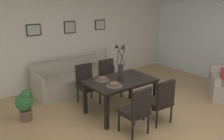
{
  "coord_description": "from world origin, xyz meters",
  "views": [
    {
      "loc": [
        -2.81,
        -2.63,
        2.39
      ],
      "look_at": [
        0.05,
        1.25,
        0.88
      ],
      "focal_mm": 37.06,
      "sensor_mm": 36.0,
      "label": 1
    }
  ],
  "objects_px": {
    "framed_picture_center": "(70,27)",
    "dining_chair_far_left": "(161,99)",
    "bowl_near_right": "(103,78)",
    "side_table": "(106,74)",
    "centerpiece_vase": "(121,67)",
    "sofa": "(71,80)",
    "bowl_near_left": "(114,84)",
    "table_lamp": "(106,53)",
    "dining_chair_near_left": "(137,109)",
    "dining_chair_near_right": "(87,82)",
    "framed_picture_right": "(100,25)",
    "potted_plant": "(25,103)",
    "dining_chair_far_right": "(109,76)",
    "framed_picture_left": "(34,30)",
    "dining_table": "(120,84)"
  },
  "relations": [
    {
      "from": "framed_picture_center",
      "to": "dining_chair_far_left",
      "type": "bearing_deg",
      "value": -83.84
    },
    {
      "from": "bowl_near_right",
      "to": "side_table",
      "type": "height_order",
      "value": "bowl_near_right"
    },
    {
      "from": "framed_picture_center",
      "to": "side_table",
      "type": "bearing_deg",
      "value": -33.44
    },
    {
      "from": "centerpiece_vase",
      "to": "framed_picture_center",
      "type": "xyz_separation_m",
      "value": [
        -0.0,
        2.24,
        0.6
      ]
    },
    {
      "from": "sofa",
      "to": "bowl_near_left",
      "type": "bearing_deg",
      "value": -90.41
    },
    {
      "from": "table_lamp",
      "to": "dining_chair_near_left",
      "type": "bearing_deg",
      "value": -113.65
    },
    {
      "from": "dining_chair_near_right",
      "to": "framed_picture_right",
      "type": "bearing_deg",
      "value": 46.51
    },
    {
      "from": "dining_chair_far_left",
      "to": "bowl_near_left",
      "type": "xyz_separation_m",
      "value": [
        -0.65,
        0.64,
        0.27
      ]
    },
    {
      "from": "potted_plant",
      "to": "sofa",
      "type": "bearing_deg",
      "value": 32.09
    },
    {
      "from": "dining_chair_far_left",
      "to": "potted_plant",
      "type": "bearing_deg",
      "value": 141.02
    },
    {
      "from": "side_table",
      "to": "framed_picture_center",
      "type": "relative_size",
      "value": 1.54
    },
    {
      "from": "dining_chair_far_right",
      "to": "bowl_near_left",
      "type": "xyz_separation_m",
      "value": [
        -0.64,
        -1.08,
        0.27
      ]
    },
    {
      "from": "dining_chair_near_left",
      "to": "potted_plant",
      "type": "bearing_deg",
      "value": 130.26
    },
    {
      "from": "centerpiece_vase",
      "to": "framed_picture_left",
      "type": "distance_m",
      "value": 2.53
    },
    {
      "from": "dining_chair_far_left",
      "to": "bowl_near_right",
      "type": "height_order",
      "value": "dining_chair_far_left"
    },
    {
      "from": "framed_picture_center",
      "to": "potted_plant",
      "type": "bearing_deg",
      "value": -141.56
    },
    {
      "from": "dining_chair_far_right",
      "to": "centerpiece_vase",
      "type": "bearing_deg",
      "value": -110.16
    },
    {
      "from": "side_table",
      "to": "sofa",
      "type": "bearing_deg",
      "value": 177.11
    },
    {
      "from": "bowl_near_right",
      "to": "framed_picture_center",
      "type": "xyz_separation_m",
      "value": [
        0.32,
        2.04,
        0.84
      ]
    },
    {
      "from": "dining_table",
      "to": "sofa",
      "type": "distance_m",
      "value": 1.83
    },
    {
      "from": "dining_chair_near_left",
      "to": "framed_picture_left",
      "type": "xyz_separation_m",
      "value": [
        -0.68,
        3.11,
        1.11
      ]
    },
    {
      "from": "potted_plant",
      "to": "framed_picture_left",
      "type": "bearing_deg",
      "value": 61.29
    },
    {
      "from": "dining_table",
      "to": "framed_picture_left",
      "type": "xyz_separation_m",
      "value": [
        -0.99,
        2.25,
        0.97
      ]
    },
    {
      "from": "dining_chair_near_right",
      "to": "potted_plant",
      "type": "height_order",
      "value": "dining_chair_near_right"
    },
    {
      "from": "side_table",
      "to": "potted_plant",
      "type": "distance_m",
      "value": 2.71
    },
    {
      "from": "framed_picture_center",
      "to": "framed_picture_right",
      "type": "distance_m",
      "value": 0.99
    },
    {
      "from": "framed_picture_left",
      "to": "framed_picture_right",
      "type": "relative_size",
      "value": 1.06
    },
    {
      "from": "side_table",
      "to": "framed_picture_left",
      "type": "relative_size",
      "value": 1.44
    },
    {
      "from": "centerpiece_vase",
      "to": "framed_picture_left",
      "type": "height_order",
      "value": "framed_picture_left"
    },
    {
      "from": "side_table",
      "to": "framed_picture_center",
      "type": "bearing_deg",
      "value": 146.56
    },
    {
      "from": "bowl_near_left",
      "to": "framed_picture_left",
      "type": "height_order",
      "value": "framed_picture_left"
    },
    {
      "from": "dining_chair_near_right",
      "to": "dining_chair_far_left",
      "type": "xyz_separation_m",
      "value": [
        0.67,
        -1.69,
        0.0
      ]
    },
    {
      "from": "dining_chair_near_left",
      "to": "sofa",
      "type": "xyz_separation_m",
      "value": [
        0.01,
        2.62,
        -0.23
      ]
    },
    {
      "from": "framed_picture_right",
      "to": "potted_plant",
      "type": "relative_size",
      "value": 0.51
    },
    {
      "from": "bowl_near_right",
      "to": "framed_picture_left",
      "type": "distance_m",
      "value": 2.31
    },
    {
      "from": "dining_chair_near_right",
      "to": "potted_plant",
      "type": "bearing_deg",
      "value": 179.87
    },
    {
      "from": "dining_chair_near_right",
      "to": "bowl_near_right",
      "type": "relative_size",
      "value": 5.41
    },
    {
      "from": "dining_table",
      "to": "framed_picture_right",
      "type": "bearing_deg",
      "value": 66.13
    },
    {
      "from": "dining_chair_near_left",
      "to": "side_table",
      "type": "height_order",
      "value": "dining_chair_near_left"
    },
    {
      "from": "dining_chair_near_left",
      "to": "dining_chair_near_right",
      "type": "xyz_separation_m",
      "value": [
        -0.02,
        1.71,
        0.0
      ]
    },
    {
      "from": "potted_plant",
      "to": "dining_chair_near_left",
      "type": "bearing_deg",
      "value": -49.74
    },
    {
      "from": "centerpiece_vase",
      "to": "sofa",
      "type": "height_order",
      "value": "centerpiece_vase"
    },
    {
      "from": "centerpiece_vase",
      "to": "framed_picture_center",
      "type": "bearing_deg",
      "value": 90.02
    },
    {
      "from": "framed_picture_right",
      "to": "sofa",
      "type": "bearing_deg",
      "value": -159.58
    },
    {
      "from": "side_table",
      "to": "framed_picture_left",
      "type": "bearing_deg",
      "value": 163.43
    },
    {
      "from": "dining_table",
      "to": "side_table",
      "type": "xyz_separation_m",
      "value": [
        0.82,
        1.71,
        -0.39
      ]
    },
    {
      "from": "centerpiece_vase",
      "to": "dining_chair_far_left",
      "type": "bearing_deg",
      "value": -68.5
    },
    {
      "from": "dining_chair_near_right",
      "to": "table_lamp",
      "type": "relative_size",
      "value": 1.8
    },
    {
      "from": "dining_chair_near_left",
      "to": "framed_picture_right",
      "type": "xyz_separation_m",
      "value": [
        1.3,
        3.11,
        1.11
      ]
    },
    {
      "from": "side_table",
      "to": "table_lamp",
      "type": "height_order",
      "value": "table_lamp"
    }
  ]
}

